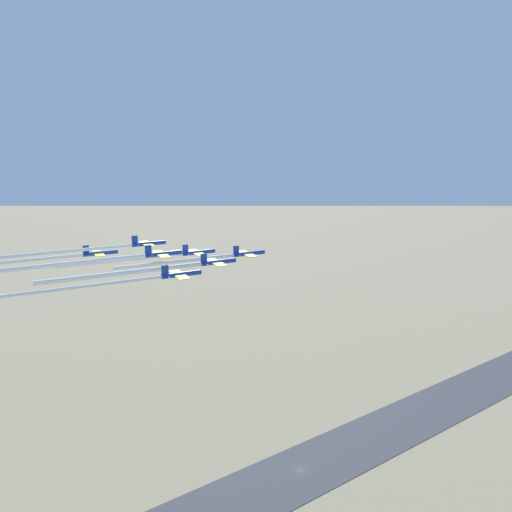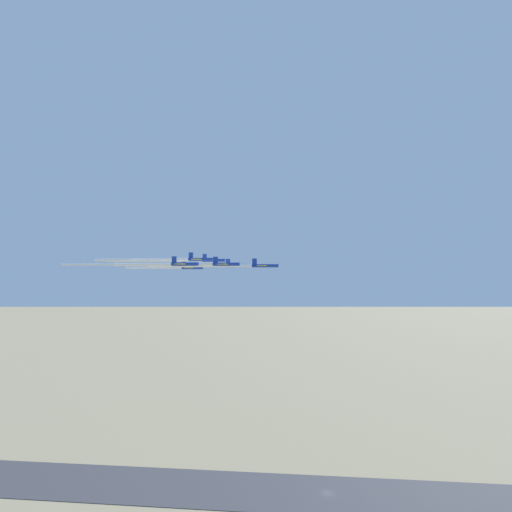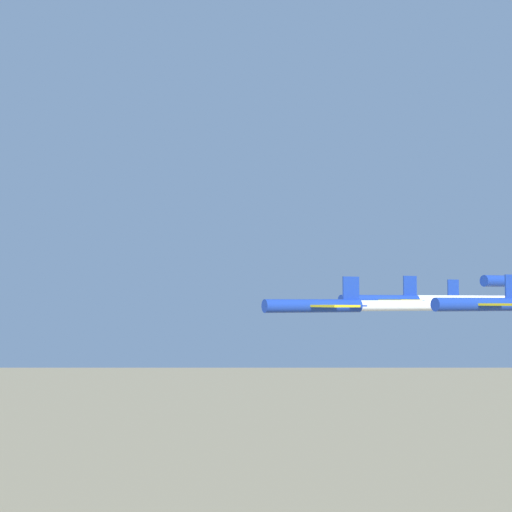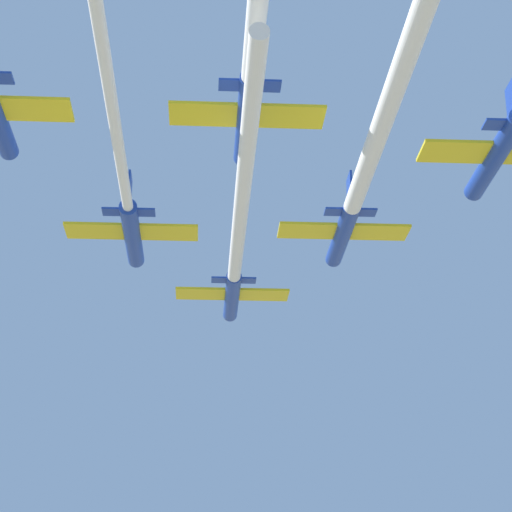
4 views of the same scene
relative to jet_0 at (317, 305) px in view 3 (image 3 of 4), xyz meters
name	(u,v)px [view 3 (image 3 of 4)]	position (x,y,z in m)	size (l,w,h in m)	color
jet_0	(317,305)	(0.00, 0.00, 0.00)	(11.31, 10.73, 3.77)	#19389E
jet_1	(482,304)	(-15.15, 6.95, 0.16)	(11.31, 10.73, 3.77)	#19389E
jet_2	(383,300)	(-13.44, -9.87, 0.57)	(11.31, 10.73, 3.77)	#19389E
jet_5	(431,300)	(-26.88, -19.73, 0.54)	(11.31, 10.73, 3.77)	#19389E
smoke_trail_0	(494,305)	(-24.08, -2.45, -0.05)	(38.01, 5.00, 1.14)	white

